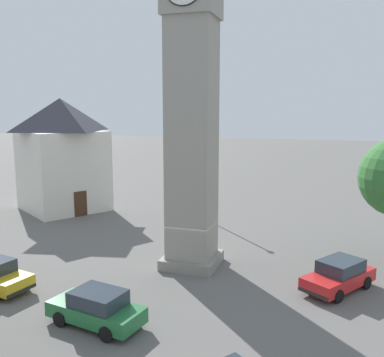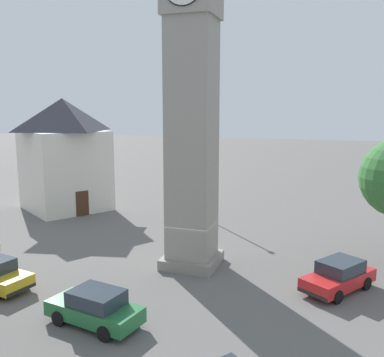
{
  "view_description": "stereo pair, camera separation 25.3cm",
  "coord_description": "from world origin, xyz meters",
  "px_view_note": "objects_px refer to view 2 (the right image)",
  "views": [
    {
      "loc": [
        -7.19,
        22.25,
        8.99
      ],
      "look_at": [
        0.0,
        0.0,
        5.05
      ],
      "focal_mm": 39.96,
      "sensor_mm": 36.0,
      "label": 1
    },
    {
      "loc": [
        -7.43,
        22.17,
        8.99
      ],
      "look_at": [
        0.0,
        0.0,
        5.05
      ],
      "focal_mm": 39.96,
      "sensor_mm": 36.0,
      "label": 2
    }
  ],
  "objects_px": {
    "car_blue_kerb": "(339,276)",
    "car_silver_kerb": "(95,307)",
    "clock_tower": "(192,12)",
    "building_shop_left": "(64,153)",
    "lamp_post": "(213,176)"
  },
  "relations": [
    {
      "from": "car_silver_kerb",
      "to": "lamp_post",
      "type": "xyz_separation_m",
      "value": [
        -0.3,
        -16.92,
        2.97
      ]
    },
    {
      "from": "clock_tower",
      "to": "building_shop_left",
      "type": "height_order",
      "value": "clock_tower"
    },
    {
      "from": "clock_tower",
      "to": "car_blue_kerb",
      "type": "distance_m",
      "value": 15.36
    },
    {
      "from": "clock_tower",
      "to": "car_silver_kerb",
      "type": "distance_m",
      "value": 15.31
    },
    {
      "from": "car_blue_kerb",
      "to": "car_silver_kerb",
      "type": "xyz_separation_m",
      "value": [
        9.62,
        6.77,
        0.0
      ]
    },
    {
      "from": "car_silver_kerb",
      "to": "lamp_post",
      "type": "bearing_deg",
      "value": -91.02
    },
    {
      "from": "clock_tower",
      "to": "lamp_post",
      "type": "xyz_separation_m",
      "value": [
        1.36,
        -9.18,
        -10.13
      ]
    },
    {
      "from": "building_shop_left",
      "to": "clock_tower",
      "type": "bearing_deg",
      "value": 147.57
    },
    {
      "from": "clock_tower",
      "to": "lamp_post",
      "type": "height_order",
      "value": "clock_tower"
    },
    {
      "from": "clock_tower",
      "to": "car_blue_kerb",
      "type": "xyz_separation_m",
      "value": [
        -7.96,
        0.97,
        -13.1
      ]
    },
    {
      "from": "car_blue_kerb",
      "to": "building_shop_left",
      "type": "height_order",
      "value": "building_shop_left"
    },
    {
      "from": "car_blue_kerb",
      "to": "car_silver_kerb",
      "type": "distance_m",
      "value": 11.76
    },
    {
      "from": "car_blue_kerb",
      "to": "car_silver_kerb",
      "type": "relative_size",
      "value": 1.0
    },
    {
      "from": "clock_tower",
      "to": "car_blue_kerb",
      "type": "height_order",
      "value": "clock_tower"
    },
    {
      "from": "lamp_post",
      "to": "clock_tower",
      "type": "bearing_deg",
      "value": 98.45
    }
  ]
}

